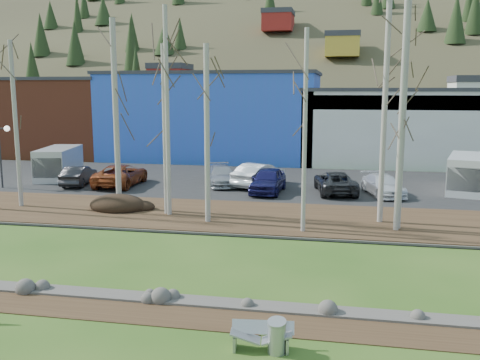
% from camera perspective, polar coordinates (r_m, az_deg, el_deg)
% --- Properties ---
extents(ground, '(200.00, 200.00, 0.00)m').
position_cam_1_polar(ground, '(15.59, -15.52, -16.30)').
color(ground, '#284E15').
rests_on(ground, ground).
extents(dirt_strip, '(80.00, 1.80, 0.03)m').
position_cam_1_polar(dirt_strip, '(17.31, -12.37, -13.40)').
color(dirt_strip, '#382616').
rests_on(dirt_strip, ground).
extents(near_bank_rocks, '(80.00, 0.80, 0.50)m').
position_cam_1_polar(near_bank_rocks, '(18.17, -11.10, -12.27)').
color(near_bank_rocks, '#47423D').
rests_on(near_bank_rocks, ground).
extents(river, '(80.00, 8.00, 0.90)m').
position_cam_1_polar(river, '(21.78, -7.05, -8.39)').
color(river, '#142031').
rests_on(river, ground).
extents(far_bank_rocks, '(80.00, 0.80, 0.46)m').
position_cam_1_polar(far_bank_rocks, '(25.55, -4.22, -5.60)').
color(far_bank_rocks, '#47423D').
rests_on(far_bank_rocks, ground).
extents(far_bank, '(80.00, 7.00, 0.15)m').
position_cam_1_polar(far_bank, '(28.53, -2.55, -3.79)').
color(far_bank, '#382616').
rests_on(far_bank, ground).
extents(parking_lot, '(80.00, 14.00, 0.14)m').
position_cam_1_polar(parking_lot, '(38.61, 1.06, -0.22)').
color(parking_lot, black).
rests_on(parking_lot, ground).
extents(building_brick, '(16.32, 12.24, 7.80)m').
position_cam_1_polar(building_brick, '(59.88, -19.85, 6.46)').
color(building_brick, brown).
rests_on(building_brick, ground).
extents(building_blue, '(20.40, 12.24, 8.30)m').
position_cam_1_polar(building_blue, '(53.03, -2.76, 6.94)').
color(building_blue, blue).
rests_on(building_blue, ground).
extents(building_white, '(18.36, 12.24, 6.80)m').
position_cam_1_polar(building_white, '(51.86, 17.06, 5.64)').
color(building_white, silver).
rests_on(building_white, ground).
extents(hillside, '(160.00, 72.00, 35.00)m').
position_cam_1_polar(hillside, '(97.28, 7.29, 16.03)').
color(hillside, '#332E1E').
rests_on(hillside, ground).
extents(bench_damaged, '(1.67, 0.70, 0.72)m').
position_cam_1_polar(bench_damaged, '(14.57, 2.33, -16.27)').
color(bench_damaged, '#A0A2A5').
rests_on(bench_damaged, ground).
extents(litter_bin, '(0.53, 0.53, 0.82)m').
position_cam_1_polar(litter_bin, '(14.38, 3.94, -16.46)').
color(litter_bin, '#A0A2A5').
rests_on(litter_bin, ground).
extents(seagull, '(0.40, 0.19, 0.29)m').
position_cam_1_polar(seagull, '(15.24, 2.61, -15.91)').
color(seagull, gold).
rests_on(seagull, ground).
extents(dirt_mound, '(3.16, 2.23, 0.62)m').
position_cam_1_polar(dirt_mound, '(30.31, -12.93, -2.48)').
color(dirt_mound, black).
rests_on(dirt_mound, far_bank).
extents(birch_0, '(0.24, 0.24, 9.20)m').
position_cam_1_polar(birch_0, '(32.34, -22.81, 5.44)').
color(birch_0, '#B9B2A6').
rests_on(birch_0, far_bank).
extents(birch_2, '(0.31, 0.31, 10.29)m').
position_cam_1_polar(birch_2, '(30.03, -13.10, 6.72)').
color(birch_2, '#B9B2A6').
rests_on(birch_2, far_bank).
extents(birch_3, '(0.23, 0.23, 10.72)m').
position_cam_1_polar(birch_3, '(27.96, -7.77, 7.12)').
color(birch_3, '#B9B2A6').
rests_on(birch_3, far_bank).
extents(birch_4, '(0.27, 0.27, 8.72)m').
position_cam_1_polar(birch_4, '(26.29, -3.54, 4.84)').
color(birch_4, '#B9B2A6').
rests_on(birch_4, far_bank).
extents(birch_5, '(0.24, 0.24, 8.85)m').
position_cam_1_polar(birch_5, '(28.26, -8.02, 5.24)').
color(birch_5, '#B9B2A6').
rests_on(birch_5, far_bank).
extents(birch_6, '(0.20, 0.20, 9.26)m').
position_cam_1_polar(birch_6, '(24.58, 6.93, 5.07)').
color(birch_6, '#B9B2A6').
rests_on(birch_6, far_bank).
extents(birch_7, '(0.26, 0.26, 10.74)m').
position_cam_1_polar(birch_7, '(26.03, 17.02, 6.61)').
color(birch_7, '#B9B2A6').
rests_on(birch_7, far_bank).
extents(birch_8, '(0.25, 0.25, 10.59)m').
position_cam_1_polar(birch_8, '(25.65, 16.84, 6.42)').
color(birch_8, '#B9B2A6').
rests_on(birch_8, far_bank).
extents(birch_9, '(0.27, 0.27, 12.85)m').
position_cam_1_polar(birch_9, '(27.02, 15.25, 9.03)').
color(birch_9, '#B9B2A6').
rests_on(birch_9, far_bank).
extents(car_0, '(1.99, 4.19, 1.33)m').
position_cam_1_polar(car_0, '(38.60, -16.82, 0.47)').
color(car_0, black).
rests_on(car_0, parking_lot).
extents(car_1, '(2.55, 5.36, 1.48)m').
position_cam_1_polar(car_1, '(37.65, -12.59, 0.54)').
color(car_1, '#9B4620').
rests_on(car_1, parking_lot).
extents(car_2, '(3.37, 5.00, 1.35)m').
position_cam_1_polar(car_2, '(36.93, -2.01, 0.49)').
color(car_2, '#9B9EA3').
rests_on(car_2, parking_lot).
extents(car_3, '(2.09, 4.70, 1.57)m').
position_cam_1_polar(car_3, '(34.30, 3.01, -0.04)').
color(car_3, '#1B1954').
rests_on(car_3, parking_lot).
extents(car_4, '(3.33, 5.15, 1.60)m').
position_cam_1_polar(car_4, '(36.43, 2.04, 0.57)').
color(car_4, silver).
rests_on(car_4, parking_lot).
extents(car_5, '(3.12, 5.31, 1.39)m').
position_cam_1_polar(car_5, '(34.69, 10.13, -0.23)').
color(car_5, '#2B2B2D').
rests_on(car_5, parking_lot).
extents(car_6, '(2.97, 4.73, 1.28)m').
position_cam_1_polar(car_6, '(34.61, 15.02, -0.52)').
color(car_6, silver).
rests_on(car_6, parking_lot).
extents(van_white, '(3.49, 5.74, 2.34)m').
position_cam_1_polar(van_white, '(37.36, 23.10, 0.59)').
color(van_white, silver).
rests_on(van_white, parking_lot).
extents(van_grey, '(3.16, 5.52, 2.27)m').
position_cam_1_polar(van_grey, '(41.71, -18.84, 1.68)').
color(van_grey, '#B0B2B5').
rests_on(van_grey, parking_lot).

